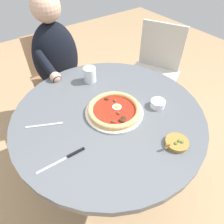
% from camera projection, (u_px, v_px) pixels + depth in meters
% --- Properties ---
extents(ground_plane, '(6.00, 6.00, 0.02)m').
position_uv_depth(ground_plane, '(110.00, 181.00, 1.60)').
color(ground_plane, tan).
extents(dining_table, '(1.02, 1.02, 0.74)m').
position_uv_depth(dining_table, '(109.00, 128.00, 1.16)').
color(dining_table, '#565B60').
rests_on(dining_table, ground).
extents(pizza_on_plate, '(0.31, 0.31, 0.04)m').
position_uv_depth(pizza_on_plate, '(114.00, 110.00, 1.07)').
color(pizza_on_plate, white).
rests_on(pizza_on_plate, dining_table).
extents(water_glass, '(0.08, 0.08, 0.09)m').
position_uv_depth(water_glass, '(90.00, 75.00, 1.26)').
color(water_glass, silver).
rests_on(water_glass, dining_table).
extents(steak_knife, '(0.22, 0.02, 0.01)m').
position_uv_depth(steak_knife, '(69.00, 156.00, 0.88)').
color(steak_knife, silver).
rests_on(steak_knife, dining_table).
extents(ramekin_capers, '(0.08, 0.08, 0.04)m').
position_uv_depth(ramekin_capers, '(158.00, 103.00, 1.10)').
color(ramekin_capers, white).
rests_on(ramekin_capers, dining_table).
extents(olive_pan, '(0.13, 0.11, 0.04)m').
position_uv_depth(olive_pan, '(177.00, 143.00, 0.92)').
color(olive_pan, olive).
rests_on(olive_pan, dining_table).
extents(fork_utensil, '(0.17, 0.09, 0.00)m').
position_uv_depth(fork_utensil, '(44.00, 125.00, 1.01)').
color(fork_utensil, '#BCBCC1').
rests_on(fork_utensil, dining_table).
extents(diner_person, '(0.36, 0.49, 1.17)m').
position_uv_depth(diner_person, '(61.00, 79.00, 1.68)').
color(diner_person, '#282833').
rests_on(diner_person, ground).
extents(cafe_chair_diner, '(0.42, 0.42, 0.83)m').
position_uv_depth(cafe_chair_diner, '(55.00, 73.00, 1.77)').
color(cafe_chair_diner, '#957050').
rests_on(cafe_chair_diner, ground).
extents(cafe_chair_spare_near, '(0.57, 0.57, 0.87)m').
position_uv_depth(cafe_chair_spare_near, '(155.00, 66.00, 1.82)').
color(cafe_chair_spare_near, beige).
rests_on(cafe_chair_spare_near, ground).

